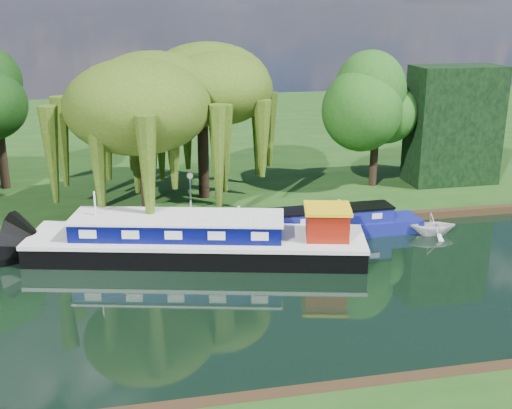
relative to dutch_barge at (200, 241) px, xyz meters
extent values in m
plane|color=black|center=(-0.32, -4.88, -0.90)|extent=(120.00, 120.00, 0.00)
cube|color=#16370F|center=(-0.32, 29.12, -0.67)|extent=(120.00, 52.00, 0.45)
cube|color=black|center=(-0.14, 0.04, -0.47)|extent=(17.44, 7.75, 1.14)
cube|color=silver|center=(-0.14, 0.04, 0.19)|extent=(17.55, 7.84, 0.21)
cube|color=#040848|center=(-1.06, 0.26, 0.76)|extent=(10.90, 5.17, 0.90)
cube|color=silver|center=(-1.06, 0.26, 1.26)|extent=(11.13, 5.40, 0.11)
cube|color=maroon|center=(6.29, -1.55, 1.02)|extent=(2.52, 2.52, 1.42)
cube|color=yellow|center=(6.29, -1.55, 1.80)|extent=(2.81, 2.81, 0.15)
cylinder|color=silver|center=(-5.10, 1.26, 1.44)|extent=(0.09, 0.09, 2.27)
cube|color=navy|center=(6.93, 1.73, -0.57)|extent=(11.86, 2.21, 0.89)
cube|color=navy|center=(6.93, 1.73, 0.24)|extent=(8.31, 1.65, 0.74)
cube|color=black|center=(6.93, 1.73, 0.66)|extent=(8.41, 1.75, 0.10)
cube|color=silver|center=(3.84, 0.91, 0.28)|extent=(0.59, 0.06, 0.32)
cube|color=silver|center=(5.91, 0.95, 0.28)|extent=(0.59, 0.06, 0.32)
cube|color=silver|center=(7.98, 0.99, 0.28)|extent=(0.59, 0.06, 0.32)
cube|color=silver|center=(10.05, 1.03, 0.28)|extent=(0.59, 0.06, 0.32)
imported|color=silver|center=(13.23, 0.58, -0.90)|extent=(2.86, 2.55, 1.37)
cylinder|color=black|center=(-2.33, 6.41, 2.22)|extent=(0.69, 0.69, 5.33)
ellipsoid|color=#32460F|center=(-2.33, 6.41, 6.07)|extent=(7.44, 7.44, 4.81)
cylinder|color=black|center=(1.41, 8.99, 2.20)|extent=(0.75, 0.75, 5.29)
ellipsoid|color=#32460F|center=(1.41, 8.99, 6.02)|extent=(7.22, 7.22, 4.67)
cylinder|color=black|center=(-11.51, 13.86, 2.91)|extent=(0.62, 0.62, 6.72)
cylinder|color=black|center=(13.13, 9.40, 2.53)|extent=(0.59, 0.59, 5.95)
ellipsoid|color=#1D4611|center=(13.13, 9.40, 4.97)|extent=(4.76, 4.76, 4.76)
cube|color=black|center=(18.68, 9.12, 3.55)|extent=(6.00, 3.00, 8.00)
cylinder|color=silver|center=(0.18, 5.62, 0.65)|extent=(0.10, 0.10, 2.20)
sphere|color=white|center=(0.18, 5.62, 1.93)|extent=(0.36, 0.36, 0.36)
cylinder|color=silver|center=(-4.32, 3.52, 0.05)|extent=(0.16, 0.16, 1.00)
cylinder|color=silver|center=(2.68, 3.52, 0.05)|extent=(0.16, 0.16, 1.00)
cylinder|color=silver|center=(8.68, 3.52, 0.05)|extent=(0.16, 0.16, 1.00)
camera|label=1|loc=(-3.44, -30.56, 11.80)|focal=45.00mm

